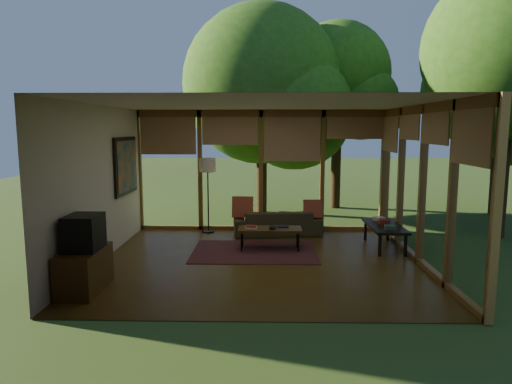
{
  "coord_description": "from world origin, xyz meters",
  "views": [
    {
      "loc": [
        0.11,
        -7.7,
        2.31
      ],
      "look_at": [
        -0.08,
        0.7,
        1.12
      ],
      "focal_mm": 32.0,
      "sensor_mm": 36.0,
      "label": 1
    }
  ],
  "objects_px": {
    "coffee_table": "(270,230)",
    "side_console": "(385,227)",
    "media_cabinet": "(84,270)",
    "floor_lamp": "(208,169)",
    "television": "(84,232)",
    "sofa": "(277,222)"
  },
  "relations": [
    {
      "from": "media_cabinet",
      "to": "side_console",
      "type": "bearing_deg",
      "value": 26.74
    },
    {
      "from": "sofa",
      "to": "side_console",
      "type": "bearing_deg",
      "value": 146.25
    },
    {
      "from": "floor_lamp",
      "to": "coffee_table",
      "type": "bearing_deg",
      "value": -47.3
    },
    {
      "from": "television",
      "to": "side_console",
      "type": "height_order",
      "value": "television"
    },
    {
      "from": "floor_lamp",
      "to": "coffee_table",
      "type": "xyz_separation_m",
      "value": [
        1.35,
        -1.47,
        -1.01
      ]
    },
    {
      "from": "coffee_table",
      "to": "side_console",
      "type": "distance_m",
      "value": 2.22
    },
    {
      "from": "media_cabinet",
      "to": "floor_lamp",
      "type": "height_order",
      "value": "floor_lamp"
    },
    {
      "from": "coffee_table",
      "to": "television",
      "type": "bearing_deg",
      "value": -139.61
    },
    {
      "from": "sofa",
      "to": "side_console",
      "type": "relative_size",
      "value": 1.34
    },
    {
      "from": "media_cabinet",
      "to": "floor_lamp",
      "type": "relative_size",
      "value": 0.61
    },
    {
      "from": "media_cabinet",
      "to": "side_console",
      "type": "height_order",
      "value": "media_cabinet"
    },
    {
      "from": "television",
      "to": "coffee_table",
      "type": "height_order",
      "value": "television"
    },
    {
      "from": "television",
      "to": "floor_lamp",
      "type": "bearing_deg",
      "value": 70.92
    },
    {
      "from": "side_console",
      "to": "television",
      "type": "bearing_deg",
      "value": -153.17
    },
    {
      "from": "sofa",
      "to": "side_console",
      "type": "xyz_separation_m",
      "value": [
        2.04,
        -1.04,
        0.14
      ]
    },
    {
      "from": "floor_lamp",
      "to": "side_console",
      "type": "distance_m",
      "value": 3.91
    },
    {
      "from": "television",
      "to": "media_cabinet",
      "type": "bearing_deg",
      "value": 180.0
    },
    {
      "from": "floor_lamp",
      "to": "side_console",
      "type": "bearing_deg",
      "value": -19.4
    },
    {
      "from": "coffee_table",
      "to": "sofa",
      "type": "bearing_deg",
      "value": 82.09
    },
    {
      "from": "media_cabinet",
      "to": "floor_lamp",
      "type": "xyz_separation_m",
      "value": [
        1.3,
        3.71,
        1.11
      ]
    },
    {
      "from": "floor_lamp",
      "to": "coffee_table",
      "type": "height_order",
      "value": "floor_lamp"
    },
    {
      "from": "media_cabinet",
      "to": "side_console",
      "type": "relative_size",
      "value": 0.71
    }
  ]
}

